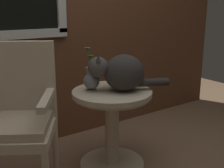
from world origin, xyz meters
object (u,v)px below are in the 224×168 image
(pewter_vase_with_ivy, at_px, (91,79))
(wicker_chair, at_px, (13,113))
(cat, at_px, (121,72))
(wicker_side_table, at_px, (112,117))

(pewter_vase_with_ivy, bearing_deg, wicker_chair, 179.43)
(wicker_chair, distance_m, cat, 0.78)
(wicker_chair, xyz_separation_m, cat, (0.74, -0.13, 0.19))
(pewter_vase_with_ivy, bearing_deg, cat, -35.04)
(wicker_side_table, distance_m, pewter_vase_with_ivy, 0.33)
(wicker_chair, relative_size, pewter_vase_with_ivy, 3.18)
(wicker_side_table, height_order, pewter_vase_with_ivy, pewter_vase_with_ivy)
(cat, distance_m, pewter_vase_with_ivy, 0.22)
(cat, xyz_separation_m, pewter_vase_with_ivy, (-0.18, 0.12, -0.05))
(cat, bearing_deg, pewter_vase_with_ivy, 144.96)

